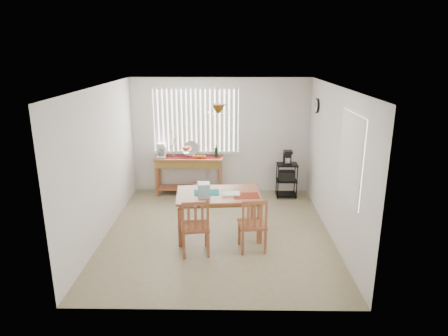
{
  "coord_description": "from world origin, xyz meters",
  "views": [
    {
      "loc": [
        0.21,
        -6.59,
        3.18
      ],
      "look_at": [
        0.1,
        0.55,
        1.05
      ],
      "focal_mm": 32.0,
      "sensor_mm": 36.0,
      "label": 1
    }
  ],
  "objects_px": {
    "sideboard": "(189,167)",
    "dining_table": "(219,198)",
    "cart_items": "(288,158)",
    "wire_cart": "(287,177)",
    "chair_right": "(253,225)",
    "chair_left": "(195,227)"
  },
  "relations": [
    {
      "from": "sideboard",
      "to": "dining_table",
      "type": "height_order",
      "value": "sideboard"
    },
    {
      "from": "chair_right",
      "to": "dining_table",
      "type": "bearing_deg",
      "value": 133.98
    },
    {
      "from": "cart_items",
      "to": "dining_table",
      "type": "bearing_deg",
      "value": -126.94
    },
    {
      "from": "wire_cart",
      "to": "dining_table",
      "type": "height_order",
      "value": "dining_table"
    },
    {
      "from": "wire_cart",
      "to": "cart_items",
      "type": "height_order",
      "value": "cart_items"
    },
    {
      "from": "dining_table",
      "to": "chair_left",
      "type": "distance_m",
      "value": 0.83
    },
    {
      "from": "cart_items",
      "to": "dining_table",
      "type": "height_order",
      "value": "cart_items"
    },
    {
      "from": "sideboard",
      "to": "dining_table",
      "type": "bearing_deg",
      "value": -71.0
    },
    {
      "from": "wire_cart",
      "to": "chair_right",
      "type": "relative_size",
      "value": 0.82
    },
    {
      "from": "chair_left",
      "to": "chair_right",
      "type": "relative_size",
      "value": 1.03
    },
    {
      "from": "cart_items",
      "to": "dining_table",
      "type": "xyz_separation_m",
      "value": [
        -1.46,
        -1.94,
        -0.22
      ]
    },
    {
      "from": "wire_cart",
      "to": "sideboard",
      "type": "bearing_deg",
      "value": 175.87
    },
    {
      "from": "chair_left",
      "to": "chair_right",
      "type": "bearing_deg",
      "value": 7.98
    },
    {
      "from": "wire_cart",
      "to": "dining_table",
      "type": "distance_m",
      "value": 2.43
    },
    {
      "from": "wire_cart",
      "to": "dining_table",
      "type": "xyz_separation_m",
      "value": [
        -1.46,
        -1.93,
        0.23
      ]
    },
    {
      "from": "dining_table",
      "to": "cart_items",
      "type": "bearing_deg",
      "value": 53.06
    },
    {
      "from": "cart_items",
      "to": "sideboard",
      "type": "bearing_deg",
      "value": 176.08
    },
    {
      "from": "cart_items",
      "to": "chair_right",
      "type": "distance_m",
      "value": 2.72
    },
    {
      "from": "sideboard",
      "to": "dining_table",
      "type": "xyz_separation_m",
      "value": [
        0.72,
        -2.09,
        0.04
      ]
    },
    {
      "from": "wire_cart",
      "to": "cart_items",
      "type": "bearing_deg",
      "value": 90.0
    },
    {
      "from": "dining_table",
      "to": "chair_right",
      "type": "bearing_deg",
      "value": -46.02
    },
    {
      "from": "wire_cart",
      "to": "dining_table",
      "type": "bearing_deg",
      "value": -127.06
    }
  ]
}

